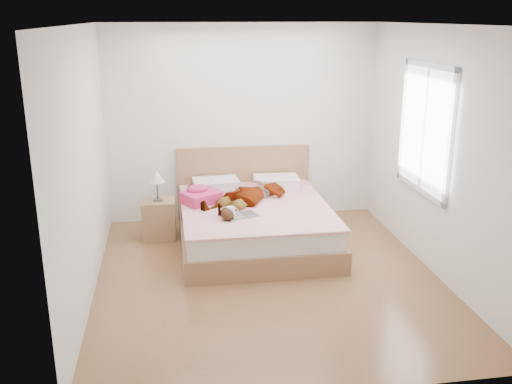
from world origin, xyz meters
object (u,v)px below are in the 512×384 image
Objects in this scene: phone at (210,178)px; bed at (254,221)px; coffee_mug at (231,211)px; towel at (200,195)px; plush_toy at (227,214)px; magazine at (242,215)px; nightstand at (159,216)px; woman at (254,191)px.

bed reaches higher than phone.
towel is at bearing 121.39° from coffee_mug.
magazine is at bearing 25.88° from plush_toy.
nightstand is at bearing 131.74° from plush_toy.
nightstand is at bearing 164.91° from bed.
coffee_mug is 0.56× the size of plush_toy.
nightstand is (-0.67, -0.24, -0.40)m from phone.
phone reaches higher than magazine.
bed is (0.48, -0.55, -0.41)m from phone.
towel reaches higher than plush_toy.
phone is at bearing -169.87° from woman.
magazine is (-0.20, -0.46, 0.24)m from bed.
woman is 0.37m from bed.
phone is (-0.50, 0.40, 0.07)m from woman.
woman is at bearing 70.02° from magazine.
towel is 2.36× the size of plush_toy.
plush_toy is 1.19m from nightstand.
plush_toy is at bearing -68.46° from towel.
woman is 0.66m from towel.
nightstand is (-1.17, 0.16, -0.32)m from woman.
phone is 0.49m from towel.
towel is (-0.64, 0.10, 0.33)m from bed.
magazine is at bearing -17.45° from coffee_mug.
phone is 1.11m from plush_toy.
coffee_mug is 0.15× the size of nightstand.
bed is 3.85× the size of towel.
coffee_mug is (0.32, -0.52, -0.04)m from towel.
bed is 0.73m from plush_toy.
towel reaches higher than coffee_mug.
towel reaches higher than phone.
plush_toy is at bearing -124.80° from bed.
towel is 4.22× the size of coffee_mug.
magazine is (0.28, -1.02, -0.17)m from phone.
nightstand is (-0.77, 0.86, -0.28)m from plush_toy.
coffee_mug is (-0.34, -0.58, -0.05)m from woman.
magazine is 3.44× the size of coffee_mug.
towel is 0.70m from plush_toy.
bed reaches higher than nightstand.
woman is at bearing -7.60° from nightstand.
woman is at bearing 60.12° from plush_toy.
coffee_mug is at bearing -41.54° from nightstand.
plush_toy is (0.26, -0.65, -0.03)m from towel.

